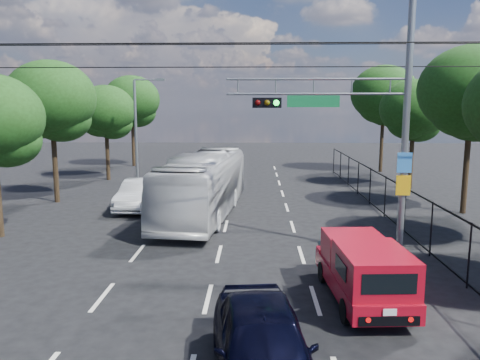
{
  "coord_description": "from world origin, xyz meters",
  "views": [
    {
      "loc": [
        1.31,
        -8.39,
        5.35
      ],
      "look_at": [
        0.78,
        7.62,
        2.8
      ],
      "focal_mm": 35.0,
      "sensor_mm": 36.0,
      "label": 1
    }
  ],
  "objects_px": {
    "white_bus": "(204,185)",
    "white_van": "(140,194)",
    "navy_hatchback": "(263,346)",
    "red_pickup": "(363,269)",
    "signal_mast": "(371,109)"
  },
  "relations": [
    {
      "from": "signal_mast",
      "to": "white_bus",
      "type": "bearing_deg",
      "value": 136.85
    },
    {
      "from": "navy_hatchback",
      "to": "white_van",
      "type": "xyz_separation_m",
      "value": [
        -6.22,
        15.52,
        -0.04
      ]
    },
    {
      "from": "white_bus",
      "to": "white_van",
      "type": "xyz_separation_m",
      "value": [
        -3.55,
        1.42,
        -0.76
      ]
    },
    {
      "from": "white_bus",
      "to": "white_van",
      "type": "bearing_deg",
      "value": 163.85
    },
    {
      "from": "signal_mast",
      "to": "red_pickup",
      "type": "height_order",
      "value": "signal_mast"
    },
    {
      "from": "red_pickup",
      "to": "white_bus",
      "type": "relative_size",
      "value": 0.44
    },
    {
      "from": "navy_hatchback",
      "to": "white_bus",
      "type": "distance_m",
      "value": 14.37
    },
    {
      "from": "signal_mast",
      "to": "white_bus",
      "type": "relative_size",
      "value": 0.86
    },
    {
      "from": "white_bus",
      "to": "white_van",
      "type": "distance_m",
      "value": 3.9
    },
    {
      "from": "signal_mast",
      "to": "white_bus",
      "type": "distance_m",
      "value": 9.63
    },
    {
      "from": "red_pickup",
      "to": "navy_hatchback",
      "type": "height_order",
      "value": "red_pickup"
    },
    {
      "from": "navy_hatchback",
      "to": "white_van",
      "type": "height_order",
      "value": "navy_hatchback"
    },
    {
      "from": "signal_mast",
      "to": "white_van",
      "type": "xyz_separation_m",
      "value": [
        -10.03,
        7.5,
        -4.48
      ]
    },
    {
      "from": "signal_mast",
      "to": "white_bus",
      "type": "height_order",
      "value": "signal_mast"
    },
    {
      "from": "white_van",
      "to": "white_bus",
      "type": "bearing_deg",
      "value": -20.89
    }
  ]
}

